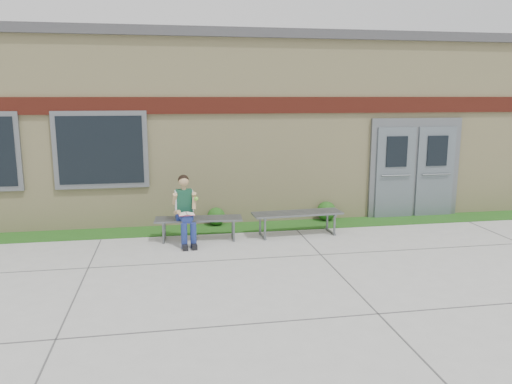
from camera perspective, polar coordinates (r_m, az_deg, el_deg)
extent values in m
plane|color=#9E9E99|center=(8.37, 1.83, -8.62)|extent=(80.00, 80.00, 0.00)
cube|color=#184A13|center=(10.81, -1.00, -4.02)|extent=(16.00, 0.80, 0.02)
cube|color=beige|center=(13.83, -3.26, 7.61)|extent=(16.00, 6.00, 4.00)
cube|color=#3F3F42|center=(13.87, -3.36, 16.30)|extent=(16.20, 6.20, 0.20)
cube|color=maroon|center=(10.81, -1.36, 9.88)|extent=(16.00, 0.06, 0.35)
cube|color=slate|center=(10.82, -17.30, 4.61)|extent=(1.90, 0.08, 1.60)
cube|color=black|center=(10.78, -17.32, 4.59)|extent=(1.70, 0.04, 1.40)
cube|color=slate|center=(12.18, 17.65, 2.64)|extent=(2.20, 0.08, 2.30)
cube|color=slate|center=(11.93, 15.60, 2.10)|extent=(0.92, 0.06, 2.10)
cube|color=slate|center=(12.39, 19.78, 2.17)|extent=(0.92, 0.06, 2.10)
cube|color=slate|center=(9.87, -6.58, -3.06)|extent=(1.72, 0.58, 0.03)
cube|color=slate|center=(9.91, -10.48, -4.49)|extent=(0.07, 0.47, 0.39)
cube|color=slate|center=(9.98, -2.65, -4.20)|extent=(0.07, 0.47, 0.39)
cube|color=slate|center=(10.17, 4.75, -2.42)|extent=(1.85, 0.61, 0.04)
cube|color=slate|center=(10.07, 0.70, -3.97)|extent=(0.07, 0.51, 0.42)
cube|color=slate|center=(10.43, 8.62, -3.57)|extent=(0.07, 0.51, 0.42)
cube|color=navy|center=(9.79, -8.19, -2.66)|extent=(0.34, 0.25, 0.15)
cube|color=#103B28|center=(9.70, -8.22, -0.99)|extent=(0.32, 0.21, 0.44)
sphere|color=tan|center=(9.62, -8.28, 1.22)|extent=(0.22, 0.22, 0.20)
sphere|color=black|center=(9.64, -8.29, 1.35)|extent=(0.23, 0.23, 0.21)
cylinder|color=navy|center=(9.53, -8.53, -2.92)|extent=(0.17, 0.41, 0.14)
cylinder|color=navy|center=(9.55, -7.51, -2.86)|extent=(0.17, 0.41, 0.14)
cylinder|color=navy|center=(9.39, -8.21, -5.00)|extent=(0.11, 0.11, 0.48)
cylinder|color=navy|center=(9.41, -7.17, -4.94)|extent=(0.11, 0.11, 0.48)
cube|color=black|center=(9.38, -8.13, -6.23)|extent=(0.12, 0.25, 0.10)
cube|color=black|center=(9.40, -7.09, -6.17)|extent=(0.12, 0.25, 0.10)
cylinder|color=tan|center=(9.62, -9.26, -0.78)|extent=(0.10, 0.22, 0.25)
cylinder|color=tan|center=(9.66, -7.13, -0.67)|extent=(0.10, 0.22, 0.25)
cube|color=white|center=(9.41, -7.95, -2.49)|extent=(0.31, 0.23, 0.01)
cube|color=#BC4661|center=(9.41, -7.95, -2.56)|extent=(0.31, 0.24, 0.01)
sphere|color=#77D238|center=(9.53, -6.85, -0.76)|extent=(0.08, 0.08, 0.08)
sphere|color=#184A13|center=(10.92, -4.58, -2.79)|extent=(0.39, 0.39, 0.39)
sphere|color=#184A13|center=(11.42, 8.05, -2.15)|extent=(0.43, 0.43, 0.43)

